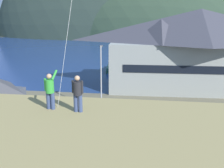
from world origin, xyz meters
TOP-DOWN VIEW (x-y plane):
  - ground_plane at (0.00, 0.00)m, footprint 600.00×600.00m
  - parking_lot_pad at (0.00, 5.00)m, footprint 40.00×20.00m
  - bay_water at (0.00, 60.00)m, footprint 360.00×84.00m
  - far_hill_west_ridge at (-14.41, 115.42)m, footprint 121.67×49.65m
  - far_hill_east_peak at (10.72, 114.25)m, footprint 107.49×58.76m
  - harbor_lodge at (10.61, 23.12)m, footprint 28.81×12.89m
  - storage_shed_waterside at (2.25, 23.18)m, footprint 4.80×5.59m
  - wharf_dock at (-1.02, 37.11)m, footprint 3.20×14.85m
  - moored_boat_wharfside at (-4.38, 34.27)m, footprint 2.55×6.63m
  - parked_car_back_row_left at (-0.55, -0.69)m, footprint 4.29×2.22m
  - parked_car_mid_row_far at (8.00, 7.09)m, footprint 4.33×2.31m
  - parked_car_corner_spot at (0.57, 5.40)m, footprint 4.20×2.06m
  - parking_light_pole at (-2.53, 10.55)m, footprint 0.24×0.78m
  - person_kite_flyer at (-1.72, -7.92)m, footprint 0.56×0.64m
  - person_companion at (-0.32, -8.11)m, footprint 0.55×0.40m

SIDE VIEW (x-z plane):
  - ground_plane at x=0.00m, z-range 0.00..0.00m
  - far_hill_west_ridge at x=-14.41m, z-range -46.41..46.41m
  - far_hill_east_peak at x=10.72m, z-range -34.61..34.61m
  - bay_water at x=0.00m, z-range 0.00..0.03m
  - parking_lot_pad at x=0.00m, z-range 0.00..0.10m
  - wharf_dock at x=-1.02m, z-range 0.00..0.70m
  - moored_boat_wharfside at x=-4.38m, z-range -0.36..1.80m
  - parked_car_back_row_left at x=-0.55m, z-range 0.15..1.97m
  - parked_car_mid_row_far at x=8.00m, z-range 0.15..1.97m
  - parked_car_corner_spot at x=0.57m, z-range 0.15..1.97m
  - storage_shed_waterside at x=2.25m, z-range 0.09..4.56m
  - parking_light_pole at x=-2.53m, z-range 0.65..8.62m
  - harbor_lodge at x=10.61m, z-range 0.39..12.66m
  - person_companion at x=-0.32m, z-range 7.32..9.06m
  - person_kite_flyer at x=-1.72m, z-range 7.28..9.14m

